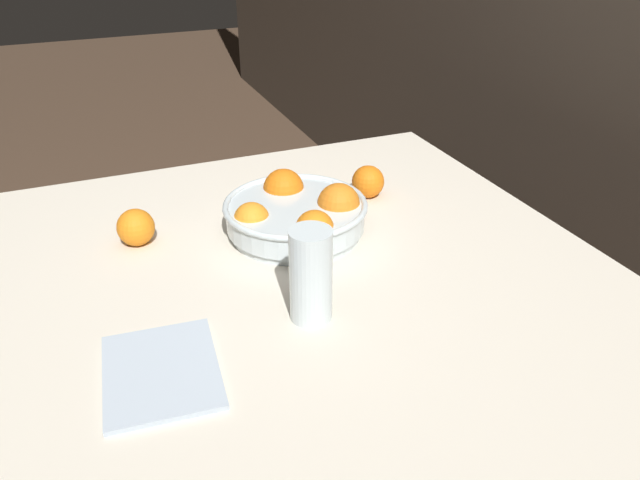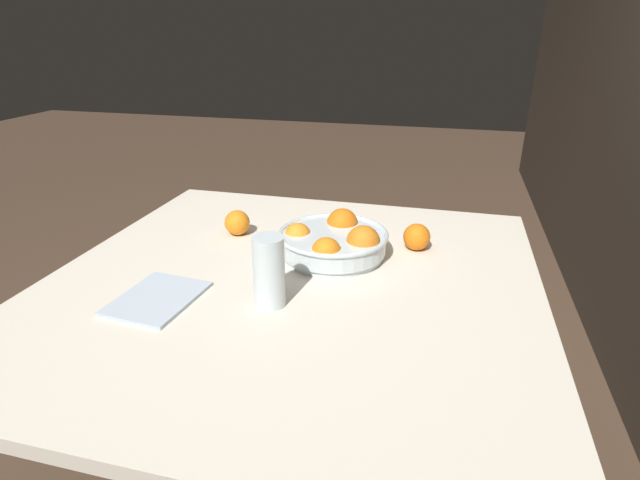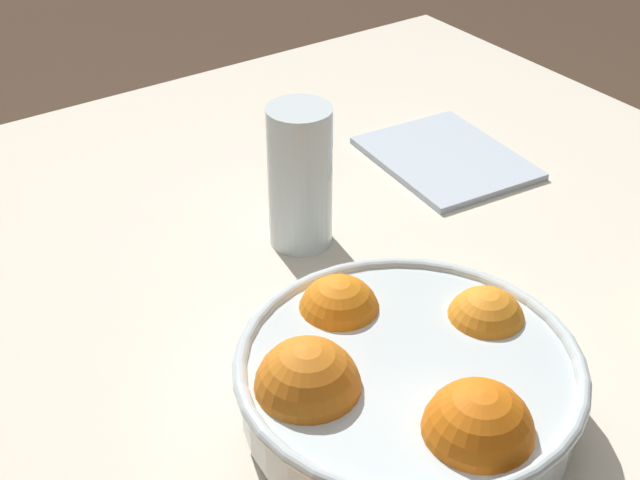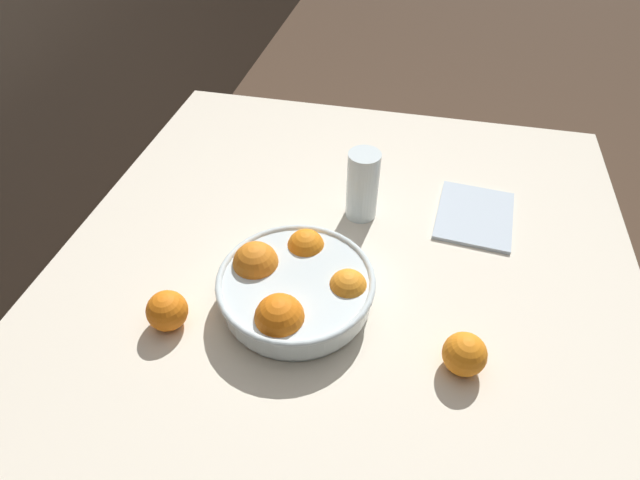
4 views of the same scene
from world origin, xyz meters
name	(u,v)px [view 1 (image 1 of 4)]	position (x,y,z in m)	size (l,w,h in m)	color
dining_table	(292,311)	(0.00, 0.00, 0.67)	(1.14, 1.13, 0.74)	beige
fruit_bowl	(297,214)	(-0.15, 0.07, 0.78)	(0.28, 0.28, 0.10)	silver
juice_glass	(311,280)	(0.12, -0.01, 0.81)	(0.07, 0.07, 0.15)	#F4A314
orange_loose_near_bowl	(368,182)	(-0.24, 0.27, 0.77)	(0.07, 0.07, 0.07)	orange
orange_loose_front	(136,227)	(-0.22, -0.23, 0.77)	(0.07, 0.07, 0.07)	orange
napkin	(161,371)	(0.16, -0.25, 0.74)	(0.20, 0.16, 0.01)	silver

